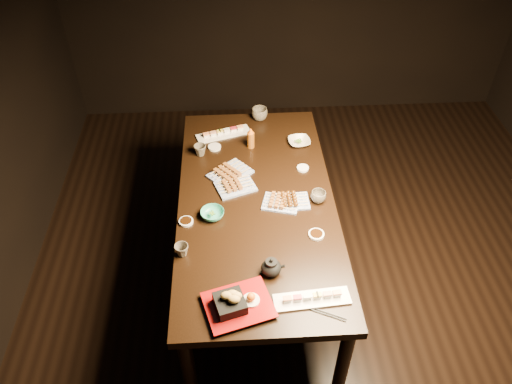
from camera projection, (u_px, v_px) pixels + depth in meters
The scene contains 23 objects.
ground at pixel (333, 326), 3.13m from camera, with size 5.00×5.00×0.00m, color black.
dining_table at pixel (256, 244), 3.14m from camera, with size 0.90×1.80×0.75m, color black.
sushi_platter_near at pixel (312, 297), 2.36m from camera, with size 0.37×0.10×0.04m, color white, non-canonical shape.
sushi_platter_far at pixel (223, 132), 3.34m from camera, with size 0.36×0.10×0.04m, color white, non-canonical shape.
yakitori_plate_center at pixel (235, 184), 2.95m from camera, with size 0.22×0.16×0.06m, color #828EB6, non-canonical shape.
yakitori_plate_right at pixel (281, 201), 2.84m from camera, with size 0.20×0.15×0.05m, color #828EB6, non-canonical shape.
yakitori_plate_left at pixel (230, 171), 3.03m from camera, with size 0.24×0.18×0.06m, color #828EB6, non-canonical shape.
tsukune_plate at pixel (292, 199), 2.85m from camera, with size 0.19×0.14×0.05m, color #828EB6, non-canonical shape.
edamame_bowl_green at pixel (212, 214), 2.77m from camera, with size 0.13×0.13×0.04m, color teal.
edamame_bowl_cream at pixel (299, 142), 3.27m from camera, with size 0.14×0.14×0.04m, color beige.
tempura_tray at pixel (238, 300), 2.30m from camera, with size 0.31×0.25×0.11m, color black, non-canonical shape.
teacup_near_left at pixel (182, 250), 2.56m from camera, with size 0.07×0.07×0.07m, color #51493E.
teacup_mid_right at pixel (318, 197), 2.86m from camera, with size 0.09×0.09×0.07m, color #51493E.
teacup_far_left at pixel (200, 150), 3.18m from camera, with size 0.08×0.08×0.07m, color #51493E.
teacup_far_right at pixel (260, 114), 3.47m from camera, with size 0.11×0.11×0.09m, color #51493E.
teapot at pixel (271, 266), 2.46m from camera, with size 0.12×0.12×0.10m, color black, non-canonical shape.
condiment_bottle at pixel (251, 138), 3.21m from camera, with size 0.05×0.05×0.15m, color brown.
sauce_dish_west at pixel (186, 222), 2.75m from camera, with size 0.08×0.08×0.01m, color white.
sauce_dish_east at pixel (303, 168), 3.09m from camera, with size 0.07×0.07×0.01m, color white.
sauce_dish_se at pixel (316, 235), 2.68m from camera, with size 0.09×0.09×0.02m, color white.
sauce_dish_nw at pixel (215, 147), 3.25m from camera, with size 0.08×0.08×0.01m, color white.
chopsticks_near at pixel (244, 314), 2.31m from camera, with size 0.23×0.02×0.01m, color black, non-canonical shape.
chopsticks_se at pixel (324, 313), 2.32m from camera, with size 0.22×0.02×0.01m, color black, non-canonical shape.
Camera 1 is at (-0.59, -1.71, 2.73)m, focal length 35.00 mm.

